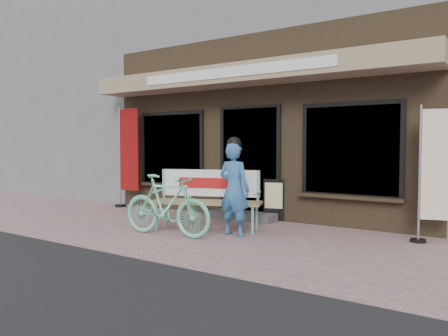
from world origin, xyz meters
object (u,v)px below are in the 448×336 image
Objects in this scene: bicycle at (166,205)px; nobori_cream at (435,172)px; nobori_red at (128,155)px; bench at (208,194)px; menu_stand at (274,199)px; person at (234,187)px.

bicycle is 0.80× the size of nobori_cream.
nobori_red is 6.44m from nobori_cream.
bench is 1.18× the size of bicycle.
bicycle is 4.05m from nobori_cream.
nobori_cream is at bearing -24.50° from menu_stand.
nobori_cream is at bearing -5.18° from nobori_red.
bicycle is 3.48m from nobori_red.
nobori_cream is 2.92m from menu_stand.
bench is at bearing -22.97° from nobori_red.
bicycle is at bearing -37.90° from nobori_red.
nobori_red reaches higher than bicycle.
bench is 0.81× the size of nobori_red.
person is 1.98× the size of menu_stand.
nobori_cream reaches higher than bicycle.
bench is 1.45m from menu_stand.
person is at bearing -59.70° from bicycle.
bicycle reaches higher than menu_stand.
bench is 1.22× the size of person.
bicycle is 2.04× the size of menu_stand.
menu_stand is (0.78, 2.18, -0.08)m from bicycle.
bicycle is at bearing -126.23° from menu_stand.
nobori_red is 1.16× the size of nobori_cream.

